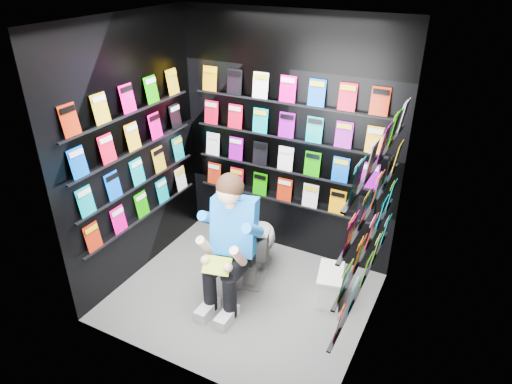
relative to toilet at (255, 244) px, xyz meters
The scene contains 14 objects.
floor 0.54m from the toilet, 80.10° to the right, with size 2.40×2.40×0.00m, color slate.
ceiling 2.27m from the toilet, 80.10° to the right, with size 2.40×2.40×0.00m, color white.
wall_back 1.11m from the toilet, 83.46° to the left, with size 2.40×0.04×2.60m, color black.
wall_front 1.68m from the toilet, 87.16° to the right, with size 2.40×0.04×2.60m, color black.
wall_left 1.52m from the toilet, 160.68° to the right, with size 0.04×2.00×2.60m, color black.
wall_right 1.62m from the toilet, 17.34° to the right, with size 0.04×2.00×2.60m, color black.
comics_back 1.10m from the toilet, 83.12° to the left, with size 2.10×0.06×1.37m, color red, non-canonical shape.
comics_left 1.50m from the toilet, 160.20° to the right, with size 0.06×1.70×1.37m, color red, non-canonical shape.
comics_right 1.60m from the toilet, 17.74° to the right, with size 0.06×1.70×1.37m, color red, non-canonical shape.
toilet is the anchor object (origin of this frame).
longbox 0.87m from the toilet, ahead, with size 0.21×0.39×0.29m, color white.
longbox_lid 0.84m from the toilet, ahead, with size 0.23×0.41×0.03m, color white.
reader 0.57m from the toilet, 90.00° to the right, with size 0.56×0.82×1.51m, color blue, non-canonical shape.
held_comic 0.76m from the toilet, 90.00° to the right, with size 0.25×0.01×0.17m, color green.
Camera 1 is at (1.74, -3.08, 3.05)m, focal length 32.00 mm.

